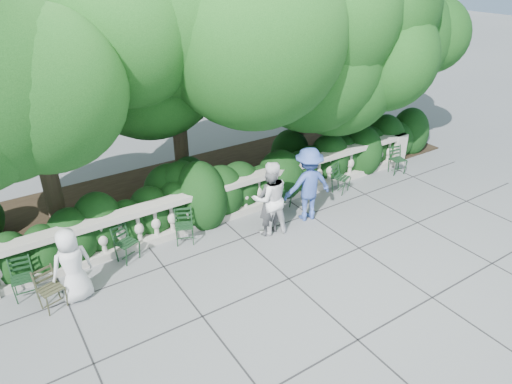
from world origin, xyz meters
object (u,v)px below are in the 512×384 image
chair_f (399,175)px  person_casual_man (270,198)px  chair_b (186,246)px  person_woman_grey (269,203)px  chair_weathered (59,311)px  person_older_blue (308,184)px  chair_d (286,210)px  chair_e (345,193)px  chair_c (134,262)px  chair_a (28,301)px  person_businessman (72,265)px

chair_f → person_casual_man: person_casual_man is taller
chair_b → person_woman_grey: (1.90, -0.61, 0.83)m
chair_weathered → person_older_blue: size_ratio=0.44×
chair_d → chair_e: size_ratio=1.00×
chair_e → person_casual_man: person_casual_man is taller
chair_c → chair_e: (6.05, -0.16, 0.00)m
chair_a → chair_c: same height
chair_d → chair_f: bearing=-21.2°
chair_b → chair_d: same height
chair_b → person_businessman: size_ratio=0.54×
chair_a → chair_c: 2.14m
person_businessman → person_older_blue: size_ratio=0.82×
chair_c → chair_f: same height
person_casual_man → person_businessman: bearing=12.0°
person_casual_man → chair_a: bearing=7.7°
chair_d → chair_c: bearing=161.1°
person_older_blue → chair_f: bearing=-163.1°
chair_weathered → person_older_blue: bearing=-14.2°
chair_c → person_casual_man: 3.36m
chair_a → person_businessman: size_ratio=0.54×
person_woman_grey → person_older_blue: bearing=174.3°
chair_b → person_businessman: person_businessman is taller
chair_a → chair_d: (6.26, 0.09, 0.00)m
chair_a → person_older_blue: 6.55m
chair_weathered → person_woman_grey: person_woman_grey is taller
chair_d → chair_f: same height
chair_e → person_older_blue: bearing=172.5°
chair_c → person_businessman: person_businessman is taller
chair_e → chair_f: (2.19, -0.02, 0.00)m
chair_e → chair_weathered: bearing=162.3°
chair_e → person_woman_grey: bearing=168.1°
chair_c → person_older_blue: (4.32, -0.60, 0.95)m
chair_d → person_older_blue: (0.20, -0.59, 0.95)m
chair_d → chair_a: bearing=162.0°
chair_a → person_casual_man: 5.42m
person_casual_man → chair_b: bearing=-2.5°
chair_d → person_casual_man: size_ratio=0.46×
chair_e → person_woman_grey: (-2.93, -0.51, 0.83)m
chair_c → person_woman_grey: (3.12, -0.67, 0.83)m
chair_b → person_businessman: 2.66m
chair_b → person_older_blue: (3.10, -0.54, 0.95)m
chair_f → chair_weathered: size_ratio=1.00×
chair_weathered → person_older_blue: person_older_blue is taller
chair_e → chair_weathered: 7.77m
chair_c → person_older_blue: bearing=-28.6°
chair_e → person_businessman: person_businessman is taller
chair_weathered → chair_b: bearing=-2.8°
chair_d → person_businessman: 5.48m
chair_a → person_businessman: (0.86, -0.42, 0.77)m
chair_a → person_older_blue: (6.46, -0.50, 0.95)m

